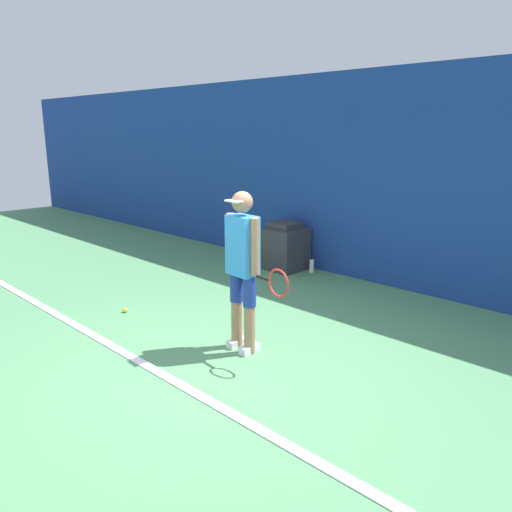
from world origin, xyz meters
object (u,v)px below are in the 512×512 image
at_px(tennis_player, 243,264).
at_px(water_bottle, 312,266).
at_px(covered_chair, 285,247).

bearing_deg(tennis_player, water_bottle, 120.11).
bearing_deg(water_bottle, tennis_player, -64.98).
height_order(tennis_player, covered_chair, tennis_player).
height_order(tennis_player, water_bottle, tennis_player).
xyz_separation_m(tennis_player, covered_chair, (-1.84, 2.77, -0.58)).
xyz_separation_m(tennis_player, water_bottle, (-1.36, 2.92, -0.85)).
distance_m(tennis_player, water_bottle, 3.33).
relative_size(covered_chair, water_bottle, 3.28).
height_order(covered_chair, water_bottle, covered_chair).
bearing_deg(tennis_player, covered_chair, 128.68).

